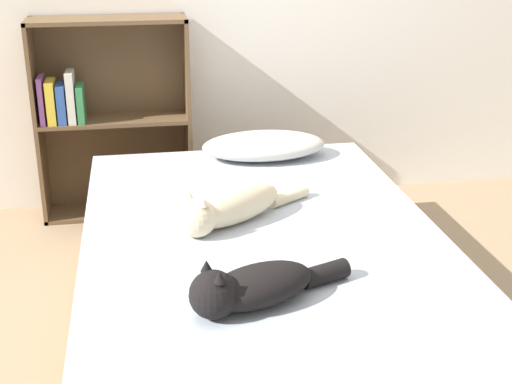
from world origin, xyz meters
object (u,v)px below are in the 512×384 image
at_px(pillow, 264,145).
at_px(bookshelf, 107,115).
at_px(cat_light, 228,208).
at_px(bed, 263,283).
at_px(cat_dark, 251,287).

xyz_separation_m(pillow, bookshelf, (-0.73, 0.46, 0.06)).
bearing_deg(bookshelf, cat_light, -69.19).
bearing_deg(cat_light, bed, 107.19).
bearing_deg(bookshelf, cat_dark, -75.97).
bearing_deg(bed, pillow, 79.60).
bearing_deg(cat_dark, bed, -125.71).
distance_m(pillow, cat_light, 0.80).
distance_m(cat_light, bookshelf, 1.30).
relative_size(bed, cat_dark, 3.96).
bearing_deg(bookshelf, bed, -66.18).
bearing_deg(pillow, bookshelf, 147.63).
xyz_separation_m(bed, cat_dark, (-0.13, -0.50, 0.27)).
bearing_deg(cat_light, cat_dark, 55.44).
height_order(pillow, cat_dark, cat_dark).
height_order(cat_light, bookshelf, bookshelf).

